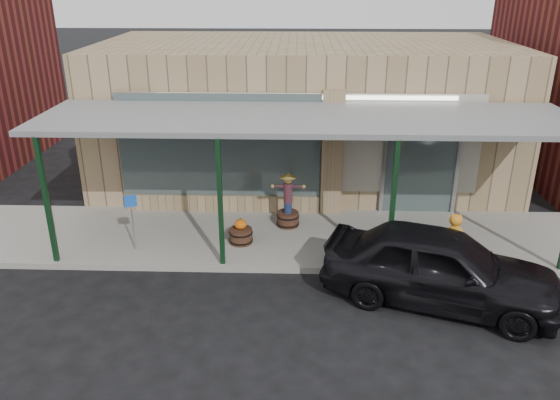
{
  "coord_description": "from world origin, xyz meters",
  "views": [
    {
      "loc": [
        -0.2,
        -8.34,
        6.03
      ],
      "look_at": [
        -0.56,
        2.6,
        1.48
      ],
      "focal_mm": 35.0,
      "sensor_mm": 36.0,
      "label": 1
    }
  ],
  "objects_px": {
    "handicap_sign": "(132,215)",
    "parked_sedan": "(440,266)",
    "barrel_scarecrow": "(288,208)",
    "barrel_pumpkin": "(241,234)"
  },
  "relations": [
    {
      "from": "barrel_pumpkin",
      "to": "handicap_sign",
      "type": "bearing_deg",
      "value": -170.29
    },
    {
      "from": "handicap_sign",
      "to": "parked_sedan",
      "type": "distance_m",
      "value": 6.74
    },
    {
      "from": "barrel_scarecrow",
      "to": "handicap_sign",
      "type": "bearing_deg",
      "value": -176.95
    },
    {
      "from": "barrel_pumpkin",
      "to": "handicap_sign",
      "type": "relative_size",
      "value": 0.47
    },
    {
      "from": "parked_sedan",
      "to": "barrel_pumpkin",
      "type": "bearing_deg",
      "value": 82.14
    },
    {
      "from": "handicap_sign",
      "to": "parked_sedan",
      "type": "xyz_separation_m",
      "value": [
        6.51,
        -1.7,
        -0.24
      ]
    },
    {
      "from": "handicap_sign",
      "to": "parked_sedan",
      "type": "height_order",
      "value": "parked_sedan"
    },
    {
      "from": "barrel_scarecrow",
      "to": "handicap_sign",
      "type": "xyz_separation_m",
      "value": [
        -3.49,
        -1.39,
        0.38
      ]
    },
    {
      "from": "barrel_scarecrow",
      "to": "barrel_pumpkin",
      "type": "height_order",
      "value": "barrel_scarecrow"
    },
    {
      "from": "barrel_scarecrow",
      "to": "barrel_pumpkin",
      "type": "xyz_separation_m",
      "value": [
        -1.09,
        -0.98,
        -0.25
      ]
    }
  ]
}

